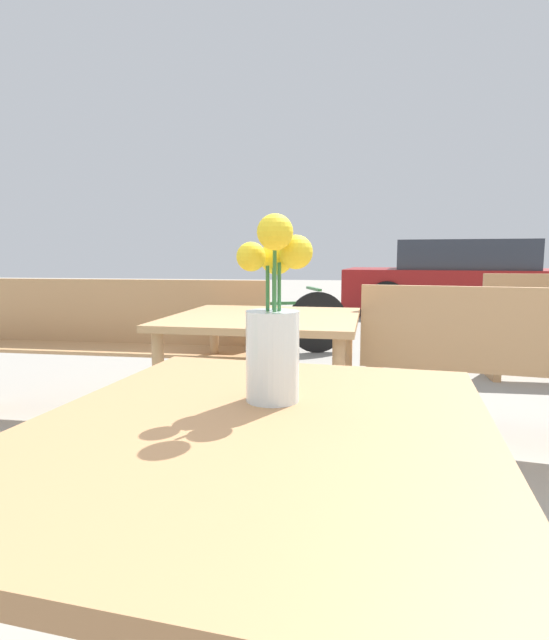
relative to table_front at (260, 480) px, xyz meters
name	(u,v)px	position (x,y,z in m)	size (l,w,h in m)	color
table_front	(260,480)	(0.00, 0.00, 0.00)	(0.83, 0.98, 0.72)	#9E7047
flower_vase	(275,331)	(0.00, 0.12, 0.24)	(0.14, 0.16, 0.35)	silver
bench_near	(523,366)	(0.96, 1.78, -0.16)	(1.60, 0.57, 0.85)	tan
bench_middle	(112,340)	(-1.35, 2.04, -0.14)	(1.95, 0.38, 0.85)	tan
table_back	(265,336)	(-0.28, 1.49, 0.00)	(0.88, 0.89, 0.72)	tan
bicycle	(274,322)	(-0.69, 4.14, -0.28)	(1.45, 0.66, 0.73)	black
parked_car	(461,279)	(1.86, 8.15, -0.02)	(3.99, 2.23, 1.25)	maroon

